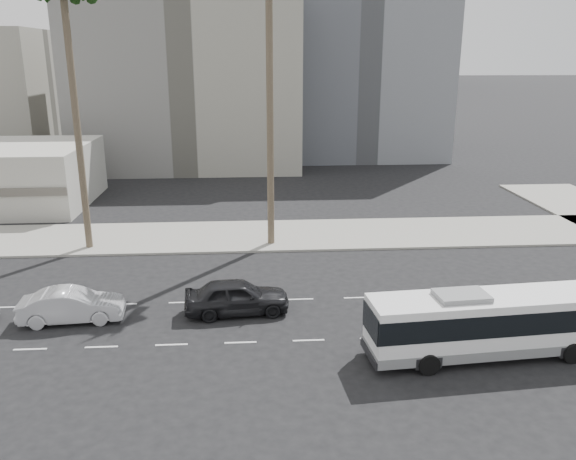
{
  "coord_description": "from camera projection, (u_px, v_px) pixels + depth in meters",
  "views": [
    {
      "loc": [
        -5.46,
        -22.86,
        12.07
      ],
      "look_at": [
        -3.64,
        4.0,
        3.92
      ],
      "focal_mm": 36.0,
      "sensor_mm": 36.0,
      "label": 1
    }
  ],
  "objects": [
    {
      "name": "ground",
      "position": [
        376.0,
        338.0,
        25.68
      ],
      "size": [
        700.0,
        700.0,
        0.0
      ],
      "primitive_type": "plane",
      "color": "black",
      "rests_on": "ground"
    },
    {
      "name": "sidewalk_north",
      "position": [
        329.0,
        234.0,
        40.46
      ],
      "size": [
        120.0,
        7.0,
        0.15
      ],
      "primitive_type": "cube",
      "color": "gray",
      "rests_on": "ground"
    },
    {
      "name": "midrise_beige_west",
      "position": [
        190.0,
        84.0,
        65.27
      ],
      "size": [
        24.0,
        18.0,
        18.0
      ],
      "primitive_type": "cube",
      "color": "gray",
      "rests_on": "ground"
    },
    {
      "name": "midrise_gray_center",
      "position": [
        355.0,
        48.0,
        72.08
      ],
      "size": [
        20.0,
        20.0,
        26.0
      ],
      "primitive_type": "cube",
      "color": "#5B5E65",
      "rests_on": "ground"
    },
    {
      "name": "highrise_far",
      "position": [
        408.0,
        16.0,
        269.77
      ],
      "size": [
        22.0,
        22.0,
        60.0
      ],
      "primitive_type": "cube",
      "color": "slate",
      "rests_on": "ground"
    },
    {
      "name": "city_bus",
      "position": [
        489.0,
        322.0,
        23.81
      ],
      "size": [
        10.26,
        3.09,
        2.9
      ],
      "rotation": [
        0.0,
        0.0,
        0.08
      ],
      "color": "white",
      "rests_on": "ground"
    },
    {
      "name": "car_a",
      "position": [
        237.0,
        296.0,
        28.01
      ],
      "size": [
        2.48,
        5.22,
        1.72
      ],
      "primitive_type": "imported",
      "rotation": [
        0.0,
        0.0,
        1.66
      ],
      "color": "black",
      "rests_on": "ground"
    },
    {
      "name": "car_b",
      "position": [
        72.0,
        306.0,
        27.17
      ],
      "size": [
        2.06,
        4.89,
        1.57
      ],
      "primitive_type": "imported",
      "rotation": [
        0.0,
        0.0,
        1.65
      ],
      "color": "silver",
      "rests_on": "ground"
    }
  ]
}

